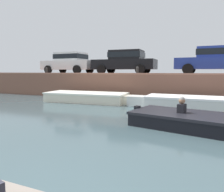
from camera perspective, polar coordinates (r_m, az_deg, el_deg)
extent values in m
plane|color=#3D5156|center=(6.99, 6.76, -7.41)|extent=(400.00, 400.00, 0.00)
cube|color=brown|center=(14.93, 16.06, 2.68)|extent=(60.00, 6.00, 1.50)
cube|color=#925F4C|center=(12.05, 14.35, 5.63)|extent=(60.00, 0.24, 0.08)
cube|color=silver|center=(12.00, -6.76, -0.50)|extent=(4.47, 1.96, 0.44)
cube|color=silver|center=(11.10, 5.47, -1.06)|extent=(0.93, 0.97, 0.44)
cube|color=white|center=(11.97, -6.77, 0.74)|extent=(4.54, 2.02, 0.08)
cube|color=brown|center=(12.13, -8.15, 0.32)|extent=(0.34, 1.51, 0.06)
cube|color=white|center=(10.37, 22.37, -1.98)|extent=(4.79, 1.58, 0.47)
cube|color=white|center=(10.79, 6.98, -1.23)|extent=(0.96, 0.85, 0.47)
cube|color=white|center=(10.34, 22.43, -0.49)|extent=(4.85, 1.64, 0.08)
cube|color=brown|center=(10.35, 24.39, -1.12)|extent=(0.25, 1.39, 0.06)
cube|color=black|center=(6.74, 25.28, -6.95)|extent=(4.88, 2.45, 0.36)
cube|color=black|center=(6.70, 25.37, -5.12)|extent=(4.95, 2.52, 0.08)
cube|color=brown|center=(6.78, 22.40, -5.71)|extent=(0.51, 1.45, 0.06)
cube|color=black|center=(7.49, 6.60, -4.29)|extent=(0.20, 0.23, 0.45)
cube|color=black|center=(6.89, 17.72, -3.82)|extent=(0.26, 0.35, 0.44)
sphere|color=#A37556|center=(6.84, 17.81, -1.18)|extent=(0.19, 0.19, 0.19)
sphere|color=gray|center=(6.83, 17.82, -0.85)|extent=(0.17, 0.17, 0.17)
cube|color=white|center=(16.71, -11.11, 7.88)|extent=(4.00, 1.74, 0.64)
cube|color=white|center=(16.65, -10.70, 10.04)|extent=(2.00, 1.53, 0.60)
cube|color=black|center=(16.65, -10.70, 10.04)|extent=(2.08, 1.56, 0.33)
cylinder|color=black|center=(16.75, -16.35, 6.65)|extent=(0.60, 0.18, 0.60)
cylinder|color=black|center=(18.14, -12.73, 6.72)|extent=(0.60, 0.18, 0.60)
cylinder|color=black|center=(15.28, -9.14, 6.87)|extent=(0.60, 0.18, 0.60)
cylinder|color=black|center=(16.80, -5.85, 6.87)|extent=(0.60, 0.18, 0.60)
cube|color=black|center=(14.67, 3.22, 8.21)|extent=(4.22, 1.92, 0.64)
cube|color=black|center=(14.66, 3.86, 10.63)|extent=(2.14, 1.61, 0.60)
cube|color=black|center=(14.66, 3.86, 10.63)|extent=(2.22, 1.65, 0.33)
cylinder|color=black|center=(14.30, -2.81, 6.97)|extent=(0.61, 0.21, 0.60)
cylinder|color=black|center=(15.92, -0.26, 6.93)|extent=(0.61, 0.21, 0.60)
cylinder|color=black|center=(13.48, 7.31, 6.96)|extent=(0.61, 0.21, 0.60)
cylinder|color=black|center=(15.19, 8.87, 6.87)|extent=(0.61, 0.21, 0.60)
cube|color=#233893|center=(13.76, 24.87, 7.74)|extent=(4.10, 1.75, 0.64)
cube|color=#233893|center=(13.79, 25.68, 10.27)|extent=(2.06, 1.52, 0.60)
cube|color=black|center=(13.79, 25.68, 10.27)|extent=(2.14, 1.55, 0.33)
cylinder|color=black|center=(12.94, 19.19, 6.67)|extent=(0.60, 0.19, 0.60)
cylinder|color=black|center=(14.67, 19.83, 6.58)|extent=(0.60, 0.19, 0.60)
cylinder|color=#2D2B28|center=(15.74, -16.70, 6.21)|extent=(0.14, 0.14, 0.35)
sphere|color=#2D2B28|center=(15.74, -16.73, 6.92)|extent=(0.15, 0.15, 0.15)
cylinder|color=#2D2B28|center=(12.57, 6.66, 6.43)|extent=(0.14, 0.14, 0.35)
sphere|color=#2D2B28|center=(12.57, 6.67, 7.32)|extent=(0.15, 0.15, 0.15)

